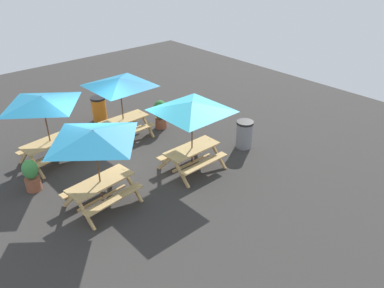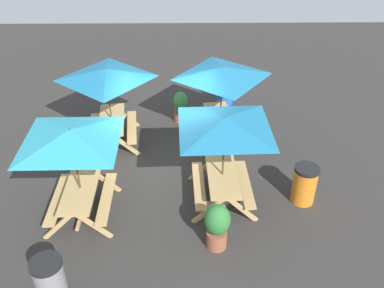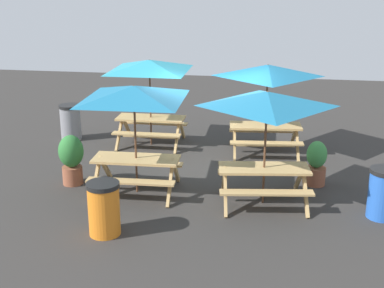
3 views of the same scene
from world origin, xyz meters
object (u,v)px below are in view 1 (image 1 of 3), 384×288
picnic_table_1 (192,112)px  trash_bin_gray (244,134)px  picnic_table_0 (43,105)px  trash_bin_orange (99,109)px  picnic_table_3 (94,141)px  picnic_table_2 (120,87)px  potted_plant_0 (31,175)px  potted_plant_1 (161,113)px

picnic_table_1 → trash_bin_gray: (-2.32, 0.12, -1.49)m
picnic_table_0 → trash_bin_orange: 3.61m
picnic_table_1 → picnic_table_3: 3.06m
picnic_table_0 → trash_bin_orange: bearing=-154.6°
picnic_table_2 → trash_bin_gray: size_ratio=2.88×
trash_bin_gray → picnic_table_2: bearing=-50.4°
picnic_table_0 → potted_plant_0: size_ratio=2.34×
picnic_table_0 → picnic_table_2: size_ratio=0.83×
picnic_table_1 → potted_plant_1: size_ratio=2.53×
trash_bin_orange → picnic_table_3: bearing=61.6°
picnic_table_1 → potted_plant_1: bearing=-109.9°
trash_bin_orange → potted_plant_1: size_ratio=0.88×
picnic_table_2 → trash_bin_gray: (-2.77, 3.36, -1.49)m
picnic_table_1 → picnic_table_3: (3.05, -0.26, 0.00)m
picnic_table_0 → potted_plant_0: bearing=38.3°
picnic_table_1 → potted_plant_0: (4.22, -2.21, -1.49)m
picnic_table_3 → potted_plant_0: bearing=-65.2°
picnic_table_3 → trash_bin_orange: 5.80m
picnic_table_0 → picnic_table_1: bearing=124.6°
potted_plant_1 → trash_bin_gray: bearing=111.9°
picnic_table_2 → trash_bin_orange: picnic_table_2 is taller
picnic_table_0 → potted_plant_1: (-4.18, 0.35, -1.38)m
picnic_table_0 → picnic_table_1: same height
picnic_table_0 → picnic_table_1: size_ratio=0.83×
trash_bin_gray → potted_plant_1: size_ratio=0.88×
picnic_table_1 → potted_plant_0: size_ratio=2.84×
picnic_table_2 → picnic_table_3: 3.95m
picnic_table_1 → picnic_table_3: bearing=-5.5°
trash_bin_orange → potted_plant_0: size_ratio=0.98×
picnic_table_2 → potted_plant_0: bearing=13.3°
picnic_table_3 → potted_plant_1: bearing=-152.1°
picnic_table_2 → potted_plant_0: (3.76, 1.02, -1.49)m
picnic_table_3 → potted_plant_0: 2.72m
picnic_table_1 → potted_plant_0: bearing=-28.3°
potted_plant_1 → trash_bin_orange: bearing=-56.4°
picnic_table_2 → trash_bin_orange: bearing=-94.1°
potted_plant_0 → potted_plant_1: 5.34m
potted_plant_0 → potted_plant_1: size_ratio=0.89×
picnic_table_1 → trash_bin_orange: bearing=-86.4°
picnic_table_3 → picnic_table_0: bearing=-94.8°
trash_bin_gray → potted_plant_1: (1.26, -3.14, 0.12)m
potted_plant_0 → picnic_table_3: bearing=120.9°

